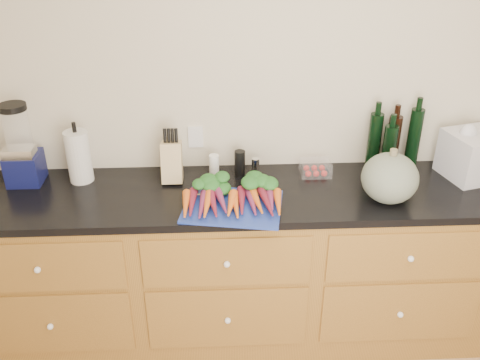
{
  "coord_description": "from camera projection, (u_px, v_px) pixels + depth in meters",
  "views": [
    {
      "loc": [
        -0.49,
        -1.09,
        2.3
      ],
      "look_at": [
        -0.38,
        1.2,
        1.06
      ],
      "focal_mm": 40.0,
      "sensor_mm": 36.0,
      "label": 1
    }
  ],
  "objects": [
    {
      "name": "grinder_salt",
      "position": [
        214.0,
        165.0,
        2.88
      ],
      "size": [
        0.05,
        0.05,
        0.12
      ],
      "primitive_type": "cylinder",
      "color": "white",
      "rests_on": "countertop"
    },
    {
      "name": "carrots",
      "position": [
        232.0,
        197.0,
        2.62
      ],
      "size": [
        0.5,
        0.34,
        0.07
      ],
      "color": "orange",
      "rests_on": "cutting_board"
    },
    {
      "name": "knife_block",
      "position": [
        172.0,
        162.0,
        2.81
      ],
      "size": [
        0.11,
        0.11,
        0.21
      ],
      "primitive_type": "cube",
      "color": "tan",
      "rests_on": "countertop"
    },
    {
      "name": "canister_chrome",
      "position": [
        255.0,
        167.0,
        2.89
      ],
      "size": [
        0.04,
        0.04,
        0.1
      ],
      "primitive_type": "cylinder",
      "color": "silver",
      "rests_on": "countertop"
    },
    {
      "name": "squash",
      "position": [
        390.0,
        178.0,
        2.61
      ],
      "size": [
        0.28,
        0.28,
        0.25
      ],
      "primitive_type": "ellipsoid",
      "color": "#586554",
      "rests_on": "countertop"
    },
    {
      "name": "paper_towel",
      "position": [
        79.0,
        157.0,
        2.79
      ],
      "size": [
        0.12,
        0.12,
        0.28
      ],
      "primitive_type": "cylinder",
      "color": "silver",
      "rests_on": "countertop"
    },
    {
      "name": "blender_appliance",
      "position": [
        21.0,
        149.0,
        2.75
      ],
      "size": [
        0.17,
        0.17,
        0.43
      ],
      "color": "#0F1347",
      "rests_on": "countertop"
    },
    {
      "name": "grinder_pepper",
      "position": [
        240.0,
        163.0,
        2.88
      ],
      "size": [
        0.06,
        0.06,
        0.14
      ],
      "primitive_type": "cylinder",
      "color": "black",
      "rests_on": "countertop"
    },
    {
      "name": "wall_back",
      "position": [
        306.0,
        102.0,
        2.88
      ],
      "size": [
        4.1,
        0.05,
        2.6
      ],
      "primitive_type": "cube",
      "color": "beige",
      "rests_on": "ground"
    },
    {
      "name": "cabinets",
      "position": [
        306.0,
        266.0,
        3.0
      ],
      "size": [
        3.6,
        0.64,
        0.9
      ],
      "color": "brown",
      "rests_on": "ground"
    },
    {
      "name": "cutting_board",
      "position": [
        233.0,
        206.0,
        2.61
      ],
      "size": [
        0.52,
        0.43,
        0.01
      ],
      "primitive_type": "cube",
      "rotation": [
        0.0,
        0.0,
        -0.17
      ],
      "color": "#20399C",
      "rests_on": "countertop"
    },
    {
      "name": "grocery_bag",
      "position": [
        478.0,
        154.0,
        2.85
      ],
      "size": [
        0.39,
        0.34,
        0.25
      ],
      "primitive_type": null,
      "rotation": [
        0.0,
        0.0,
        0.26
      ],
      "color": "white",
      "rests_on": "countertop"
    },
    {
      "name": "bottles",
      "position": [
        393.0,
        143.0,
        2.9
      ],
      "size": [
        0.29,
        0.15,
        0.35
      ],
      "color": "black",
      "rests_on": "countertop"
    },
    {
      "name": "tomato_box",
      "position": [
        315.0,
        168.0,
        2.9
      ],
      "size": [
        0.16,
        0.13,
        0.08
      ],
      "primitive_type": "cube",
      "color": "white",
      "rests_on": "countertop"
    },
    {
      "name": "countertop",
      "position": [
        311.0,
        193.0,
        2.78
      ],
      "size": [
        3.64,
        0.62,
        0.04
      ],
      "primitive_type": "cube",
      "color": "black",
      "rests_on": "cabinets"
    }
  ]
}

